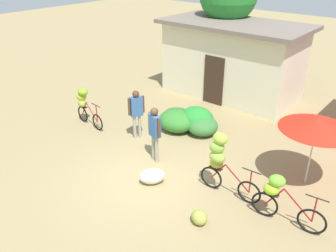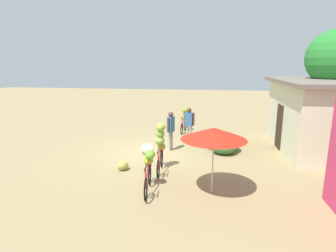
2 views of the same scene
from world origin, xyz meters
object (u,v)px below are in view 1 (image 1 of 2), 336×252
bicycle_center_loaded (280,196)px  bicycle_leftmost (84,103)px  produce_sack (152,176)px  person_bystander (155,129)px  building_low (232,59)px  bicycle_near_pile (221,158)px  market_umbrella (318,123)px  banana_pile_on_ground (199,217)px  person_vendor (136,109)px

bicycle_center_loaded → bicycle_leftmost: bearing=176.8°
bicycle_center_loaded → produce_sack: 3.40m
person_bystander → building_low: bearing=100.0°
bicycle_near_pile → produce_sack: size_ratio=2.47×
market_umbrella → bicycle_near_pile: 2.63m
bicycle_leftmost → bicycle_near_pile: bicycle_near_pile is taller
bicycle_leftmost → produce_sack: (4.38, -1.22, -0.60)m
building_low → banana_pile_on_ground: bearing=-64.1°
building_low → bicycle_near_pile: (3.40, -6.29, -0.57)m
bicycle_center_loaded → person_bystander: (-3.98, 0.14, 0.38)m
bicycle_leftmost → person_vendor: bearing=10.6°
person_bystander → market_umbrella: bearing=24.5°
building_low → bicycle_near_pile: bearing=-61.6°
bicycle_center_loaded → person_vendor: size_ratio=1.02×
building_low → market_umbrella: size_ratio=3.00×
bicycle_leftmost → person_bystander: (3.67, -0.29, 0.26)m
produce_sack → person_bystander: (-0.71, 0.92, 0.86)m
market_umbrella → produce_sack: size_ratio=2.87×
person_vendor → person_bystander: bearing=-26.2°
banana_pile_on_ground → person_bystander: person_bystander is taller
person_bystander → bicycle_leftmost: bearing=175.5°
bicycle_near_pile → banana_pile_on_ground: bicycle_near_pile is taller
banana_pile_on_ground → produce_sack: produce_sack is taller
building_low → person_vendor: bearing=-93.6°
person_bystander → bicycle_center_loaded: bearing=-2.0°
building_low → produce_sack: size_ratio=8.61×
produce_sack → person_vendor: (-2.15, 1.63, 0.83)m
market_umbrella → bicycle_center_loaded: market_umbrella is taller
bicycle_leftmost → banana_pile_on_ground: 6.54m
bicycle_center_loaded → produce_sack: bearing=-166.5°
produce_sack → person_vendor: size_ratio=0.41×
banana_pile_on_ground → bicycle_near_pile: bearing=102.8°
banana_pile_on_ground → building_low: bearing=115.9°
bicycle_center_loaded → person_vendor: 5.50m
bicycle_near_pile → bicycle_center_loaded: bicycle_near_pile is taller
market_umbrella → produce_sack: bearing=-140.0°
bicycle_near_pile → person_vendor: (-3.74, 0.77, 0.04)m
banana_pile_on_ground → bicycle_center_loaded: bearing=42.5°
market_umbrella → bicycle_center_loaded: size_ratio=1.15×
bicycle_leftmost → market_umbrella: bearing=11.2°
banana_pile_on_ground → person_vendor: 4.65m
building_low → produce_sack: (1.80, -7.15, -1.37)m
bicycle_near_pile → building_low: bearing=118.4°
bicycle_near_pile → person_bystander: person_bystander is taller
produce_sack → person_vendor: 2.82m
bicycle_near_pile → bicycle_center_loaded: size_ratio=0.99×
market_umbrella → bicycle_leftmost: 7.85m
bicycle_leftmost → bicycle_near_pile: size_ratio=0.91×
bicycle_leftmost → bicycle_near_pile: 5.99m
market_umbrella → bicycle_leftmost: bearing=-168.8°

